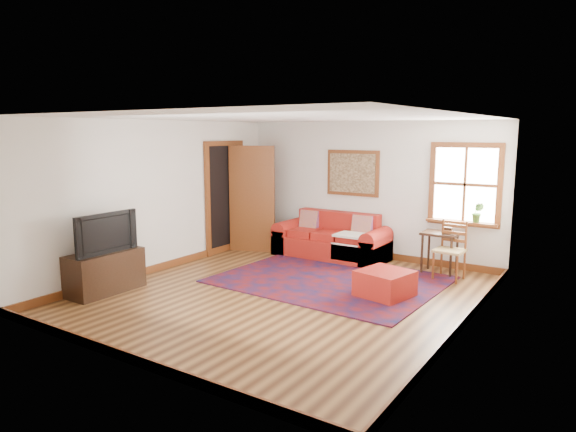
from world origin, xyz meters
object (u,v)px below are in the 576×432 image
Objects in this scene: red_leather_sofa at (332,242)px; red_ottoman at (385,284)px; side_table at (440,240)px; ladder_back_chair at (451,248)px; media_cabinet at (105,272)px.

red_ottoman is (1.75, -1.67, -0.08)m from red_leather_sofa.
red_leather_sofa is at bearing 149.05° from red_ottoman.
ladder_back_chair is (0.24, -0.22, -0.06)m from side_table.
side_table is (2.01, -0.03, 0.29)m from red_leather_sofa.
ladder_back_chair reaches higher than media_cabinet.
ladder_back_chair is 0.85× the size of media_cabinet.
ladder_back_chair reaches higher than side_table.
red_leather_sofa is at bearing 64.88° from media_cabinet.
ladder_back_chair reaches higher than red_ottoman.
ladder_back_chair is at bearing -6.26° from red_leather_sofa.
red_leather_sofa is 4.08m from media_cabinet.
side_table is 0.63× the size of media_cabinet.
red_ottoman is 1.54m from ladder_back_chair.
side_table is 0.33m from ladder_back_chair.
ladder_back_chair is at bearing 40.87° from media_cabinet.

